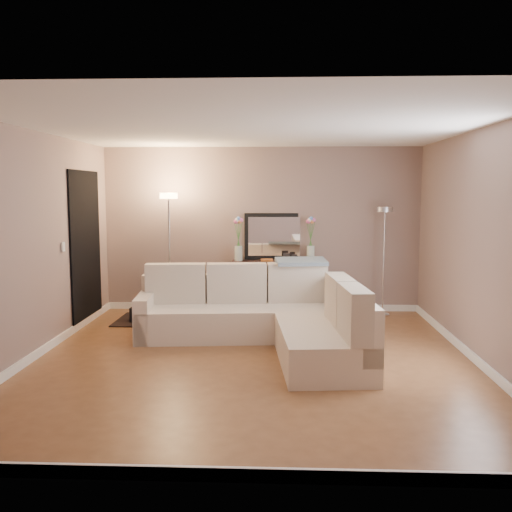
{
  "coord_description": "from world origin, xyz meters",
  "views": [
    {
      "loc": [
        0.31,
        -6.3,
        1.92
      ],
      "look_at": [
        0.0,
        0.8,
        1.1
      ],
      "focal_mm": 40.0,
      "sensor_mm": 36.0,
      "label": 1
    }
  ],
  "objects_px": {
    "sectional_sofa": "(269,317)",
    "floor_lamp_unlit": "(384,239)",
    "floor_lamp_lit": "(169,230)",
    "console_table": "(269,283)"
  },
  "relations": [
    {
      "from": "sectional_sofa",
      "to": "floor_lamp_lit",
      "type": "height_order",
      "value": "floor_lamp_lit"
    },
    {
      "from": "console_table",
      "to": "sectional_sofa",
      "type": "bearing_deg",
      "value": -88.66
    },
    {
      "from": "sectional_sofa",
      "to": "floor_lamp_unlit",
      "type": "bearing_deg",
      "value": 45.08
    },
    {
      "from": "floor_lamp_lit",
      "to": "sectional_sofa",
      "type": "bearing_deg",
      "value": -45.56
    },
    {
      "from": "console_table",
      "to": "floor_lamp_lit",
      "type": "bearing_deg",
      "value": -169.04
    },
    {
      "from": "floor_lamp_unlit",
      "to": "floor_lamp_lit",
      "type": "bearing_deg",
      "value": -177.82
    },
    {
      "from": "sectional_sofa",
      "to": "console_table",
      "type": "bearing_deg",
      "value": 91.34
    },
    {
      "from": "floor_lamp_lit",
      "to": "floor_lamp_unlit",
      "type": "distance_m",
      "value": 3.27
    },
    {
      "from": "sectional_sofa",
      "to": "floor_lamp_lit",
      "type": "distance_m",
      "value": 2.43
    },
    {
      "from": "sectional_sofa",
      "to": "floor_lamp_unlit",
      "type": "relative_size",
      "value": 1.73
    }
  ]
}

